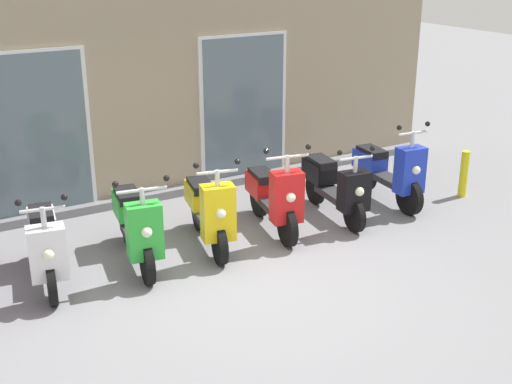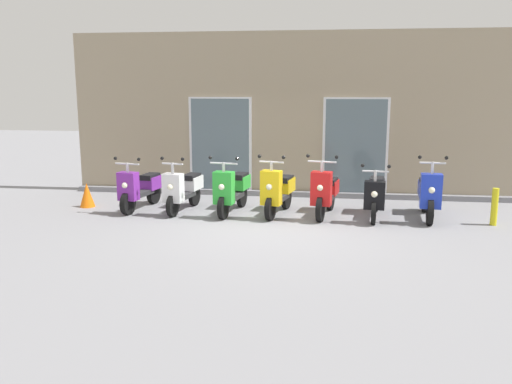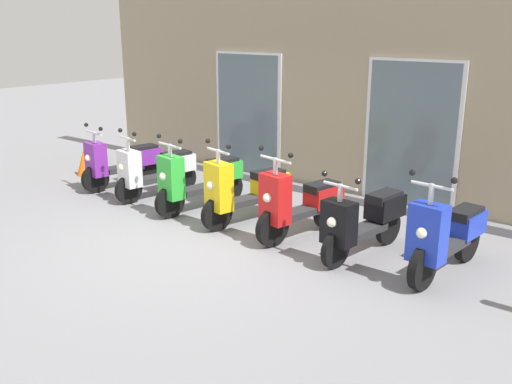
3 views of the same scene
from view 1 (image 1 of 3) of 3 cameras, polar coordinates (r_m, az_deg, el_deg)
name	(u,v)px [view 1 (image 1 of 3)]	position (r m, az deg, el deg)	size (l,w,h in m)	color
ground_plane	(252,280)	(7.58, -0.36, -7.55)	(40.00, 40.00, 0.00)	gray
storefront_facade	(141,74)	(9.72, -9.79, 9.91)	(10.20, 0.50, 3.78)	gray
scooter_white	(45,244)	(7.69, -17.51, -4.21)	(0.60, 1.52, 1.19)	black
scooter_green	(136,224)	(7.89, -10.20, -2.73)	(0.65, 1.62, 1.23)	black
scooter_yellow	(209,210)	(8.21, -4.04, -1.52)	(0.67, 1.53, 1.26)	black
scooter_red	(274,196)	(8.65, 1.50, -0.37)	(0.66, 1.55, 1.28)	black
scooter_black	(335,185)	(9.15, 6.73, 0.62)	(0.57, 1.55, 1.13)	black
scooter_blue	(389,171)	(9.81, 11.26, 1.79)	(0.54, 1.60, 1.30)	black
curb_bollard	(464,174)	(10.37, 17.29, 1.48)	(0.12, 0.12, 0.70)	yellow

